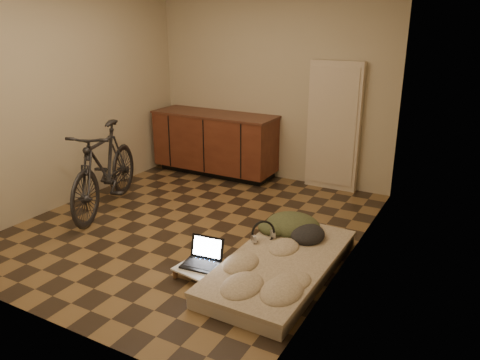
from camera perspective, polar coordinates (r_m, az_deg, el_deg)
The scene contains 10 objects.
room_shell at distance 4.92m, azimuth -6.30°, elevation 8.45°, with size 3.50×4.00×2.60m.
cabinets at distance 6.89m, azimuth -3.07°, elevation 4.51°, with size 1.84×0.62×0.91m.
appliance_panel at distance 6.31m, azimuth 11.35°, elevation 6.39°, with size 0.70×0.10×1.70m, color beige.
bicycle at distance 5.75m, azimuth -16.21°, elevation 1.87°, with size 0.52×1.77×1.14m, color black.
futon at distance 4.33m, azimuth 4.99°, elevation -10.36°, with size 0.88×1.79×0.15m.
clothing_pile at distance 4.76m, azimuth 6.86°, elevation -4.95°, with size 0.60×0.50×0.24m, color #3B4327, non-canonical shape.
headphones at distance 4.57m, azimuth 2.86°, elevation -6.32°, with size 0.27×0.24×0.18m, color black, non-canonical shape.
lap_desk at distance 4.22m, azimuth -3.66°, elevation -11.02°, with size 0.64×0.46×0.10m.
laptop at distance 4.29m, azimuth -4.53°, elevation -9.51°, with size 0.35×0.32×0.22m.
mouse at distance 4.11m, azimuth -1.63°, elevation -11.37°, with size 0.06×0.09×0.03m, color silver.
Camera 1 is at (2.79, -3.95, 2.20)m, focal length 35.00 mm.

